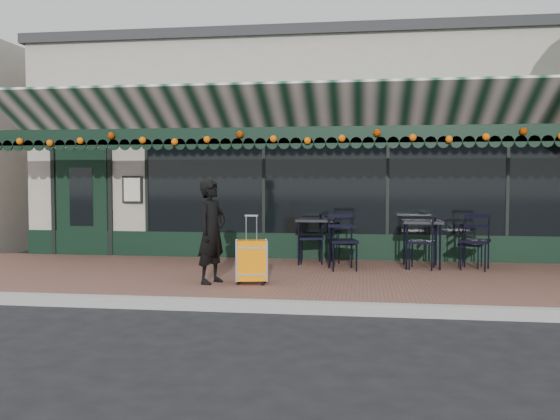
# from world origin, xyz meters

# --- Properties ---
(ground) EXTENTS (80.00, 80.00, 0.00)m
(ground) POSITION_xyz_m (0.00, 0.00, 0.00)
(ground) COLOR black
(ground) RESTS_ON ground
(sidewalk) EXTENTS (18.00, 4.00, 0.15)m
(sidewalk) POSITION_xyz_m (0.00, 2.00, 0.07)
(sidewalk) COLOR brown
(sidewalk) RESTS_ON ground
(curb) EXTENTS (18.00, 0.16, 0.15)m
(curb) POSITION_xyz_m (0.00, -0.08, 0.07)
(curb) COLOR #9E9E99
(curb) RESTS_ON ground
(restaurant_building) EXTENTS (12.00, 9.60, 4.50)m
(restaurant_building) POSITION_xyz_m (0.00, 7.84, 2.27)
(restaurant_building) COLOR #A0978A
(restaurant_building) RESTS_ON ground
(woman) EXTENTS (0.56, 0.66, 1.55)m
(woman) POSITION_xyz_m (-1.31, 1.08, 0.93)
(woman) COLOR black
(woman) RESTS_ON sidewalk
(suitcase) EXTENTS (0.49, 0.33, 1.02)m
(suitcase) POSITION_xyz_m (-0.70, 1.07, 0.49)
(suitcase) COLOR orange
(suitcase) RESTS_ON sidewalk
(cafe_table_a) EXTENTS (0.68, 0.68, 0.83)m
(cafe_table_a) POSITION_xyz_m (1.97, 3.12, 0.90)
(cafe_table_a) COLOR black
(cafe_table_a) RESTS_ON sidewalk
(cafe_table_b) EXTENTS (0.68, 0.68, 0.83)m
(cafe_table_b) POSITION_xyz_m (0.07, 3.35, 0.90)
(cafe_table_b) COLOR black
(cafe_table_b) RESTS_ON sidewalk
(chair_a_left) EXTENTS (0.55, 0.55, 0.93)m
(chair_a_left) POSITION_xyz_m (1.96, 2.96, 0.61)
(chair_a_left) COLOR black
(chair_a_left) RESTS_ON sidewalk
(chair_a_right) EXTENTS (0.51, 0.51, 0.79)m
(chair_a_right) POSITION_xyz_m (2.83, 3.25, 0.55)
(chair_a_right) COLOR black
(chair_a_right) RESTS_ON sidewalk
(chair_a_front) EXTENTS (0.62, 0.62, 0.97)m
(chair_a_front) POSITION_xyz_m (2.85, 3.00, 0.64)
(chair_a_front) COLOR black
(chair_a_front) RESTS_ON sidewalk
(chair_b_left) EXTENTS (0.54, 0.54, 0.93)m
(chair_b_left) POSITION_xyz_m (-0.02, 3.38, 0.62)
(chair_b_left) COLOR black
(chair_b_left) RESTS_ON sidewalk
(chair_b_right) EXTENTS (0.48, 0.48, 0.79)m
(chair_b_right) POSITION_xyz_m (0.62, 3.19, 0.55)
(chair_b_right) COLOR black
(chair_b_right) RESTS_ON sidewalk
(chair_b_front) EXTENTS (0.59, 0.59, 0.98)m
(chair_b_front) POSITION_xyz_m (0.60, 2.65, 0.64)
(chair_b_front) COLOR black
(chair_b_front) RESTS_ON sidewalk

